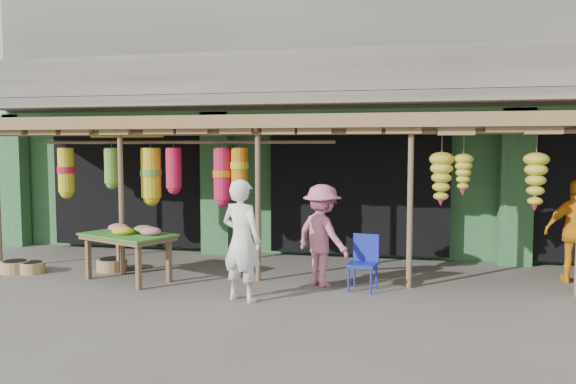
% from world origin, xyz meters
% --- Properties ---
extents(ground, '(80.00, 80.00, 0.00)m').
position_xyz_m(ground, '(0.00, 0.00, 0.00)').
color(ground, '#514C47').
rests_on(ground, ground).
extents(building, '(16.40, 6.80, 7.00)m').
position_xyz_m(building, '(-0.00, 4.87, 3.37)').
color(building, gray).
rests_on(building, ground).
extents(awning, '(14.00, 2.70, 2.79)m').
position_xyz_m(awning, '(-0.13, 0.80, 2.57)').
color(awning, brown).
rests_on(awning, ground).
extents(flower_table, '(1.79, 1.46, 0.94)m').
position_xyz_m(flower_table, '(-3.64, -0.61, 0.75)').
color(flower_table, brown).
rests_on(flower_table, ground).
extents(blue_chair, '(0.49, 0.50, 0.88)m').
position_xyz_m(blue_chair, '(0.30, -0.45, 0.49)').
color(blue_chair, navy).
rests_on(blue_chair, ground).
extents(basket_left, '(0.60, 0.60, 0.21)m').
position_xyz_m(basket_left, '(-5.97, -0.48, 0.10)').
color(basket_left, olive).
rests_on(basket_left, ground).
extents(basket_mid, '(0.60, 0.60, 0.21)m').
position_xyz_m(basket_mid, '(-4.34, 0.03, 0.11)').
color(basket_mid, olive).
rests_on(basket_mid, ground).
extents(basket_right, '(0.48, 0.48, 0.19)m').
position_xyz_m(basket_right, '(-5.63, -0.46, 0.10)').
color(basket_right, '#A8754E').
rests_on(basket_right, ground).
extents(person_front, '(0.76, 0.63, 1.79)m').
position_xyz_m(person_front, '(-1.42, -1.45, 0.90)').
color(person_front, silver).
rests_on(person_front, ground).
extents(person_shopper, '(1.22, 1.15, 1.66)m').
position_xyz_m(person_shopper, '(-0.39, -0.33, 0.83)').
color(person_shopper, '#C2667F').
rests_on(person_shopper, ground).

